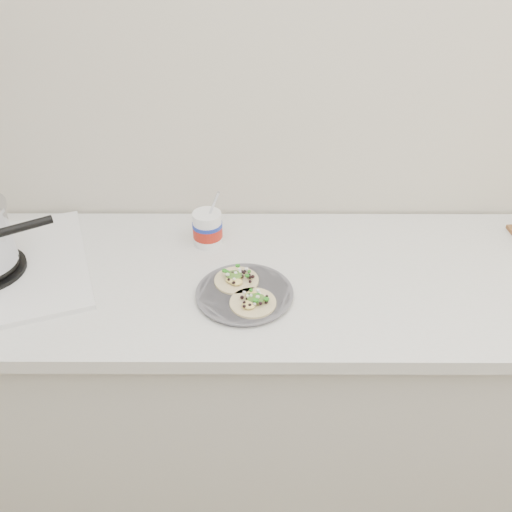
{
  "coord_description": "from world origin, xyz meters",
  "views": [
    {
      "loc": [
        -0.12,
        0.15,
        1.86
      ],
      "look_at": [
        -0.13,
        1.42,
        0.96
      ],
      "focal_mm": 40.0,
      "sensor_mm": 36.0,
      "label": 1
    }
  ],
  "objects": [
    {
      "name": "tub",
      "position": [
        -0.27,
        1.57,
        0.96
      ],
      "size": [
        0.09,
        0.09,
        0.2
      ],
      "rotation": [
        0.0,
        0.0,
        0.35
      ],
      "color": "white",
      "rests_on": "counter"
    },
    {
      "name": "taco_plate",
      "position": [
        -0.16,
        1.32,
        0.92
      ],
      "size": [
        0.26,
        0.26,
        0.04
      ],
      "rotation": [
        0.0,
        0.0,
        0.18
      ],
      "color": "#55545A",
      "rests_on": "counter"
    },
    {
      "name": "counter",
      "position": [
        0.0,
        1.43,
        0.45
      ],
      "size": [
        2.44,
        0.66,
        0.9
      ],
      "color": "beige",
      "rests_on": "ground"
    }
  ]
}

